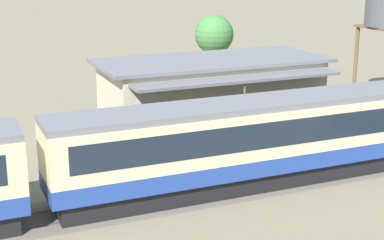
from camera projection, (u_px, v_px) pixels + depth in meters
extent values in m
plane|color=#7A7056|center=(336.00, 169.00, 30.57)|extent=(600.00, 600.00, 0.00)
cube|color=#234293|center=(247.00, 159.00, 28.09)|extent=(19.06, 3.01, 0.80)
cube|color=beige|center=(248.00, 130.00, 27.70)|extent=(19.06, 3.01, 2.17)
cube|color=#192330|center=(248.00, 127.00, 27.67)|extent=(17.53, 3.05, 1.21)
cube|color=slate|center=(248.00, 104.00, 27.37)|extent=(19.06, 2.83, 0.30)
cube|color=black|center=(246.00, 176.00, 28.31)|extent=(18.30, 2.59, 0.88)
cylinder|color=black|center=(361.00, 163.00, 30.09)|extent=(0.90, 0.18, 0.90)
cylinder|color=black|center=(344.00, 155.00, 31.36)|extent=(0.90, 0.18, 0.90)
cylinder|color=black|center=(125.00, 202.00, 25.28)|extent=(0.90, 0.18, 0.90)
cylinder|color=black|center=(116.00, 191.00, 26.55)|extent=(0.90, 0.18, 0.90)
cube|color=#665B51|center=(200.00, 192.00, 27.50)|extent=(130.29, 3.60, 0.01)
cube|color=#4C4238|center=(206.00, 198.00, 26.86)|extent=(130.29, 0.12, 0.04)
cube|color=#4C4238|center=(194.00, 187.00, 28.13)|extent=(130.29, 0.12, 0.04)
cube|color=beige|center=(211.00, 98.00, 36.47)|extent=(13.00, 5.78, 4.48)
cube|color=slate|center=(212.00, 60.00, 35.85)|extent=(14.04, 6.24, 0.20)
cube|color=slate|center=(240.00, 79.00, 32.71)|extent=(12.48, 1.60, 0.16)
cylinder|color=brown|center=(244.00, 118.00, 32.73)|extent=(0.14, 0.14, 4.00)
cylinder|color=brown|center=(355.00, 65.00, 44.32)|extent=(0.28, 0.28, 5.69)
cylinder|color=brown|center=(214.00, 70.00, 47.05)|extent=(0.33, 0.33, 3.87)
sphere|color=#427F3D|center=(214.00, 34.00, 46.30)|extent=(3.09, 3.09, 3.09)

